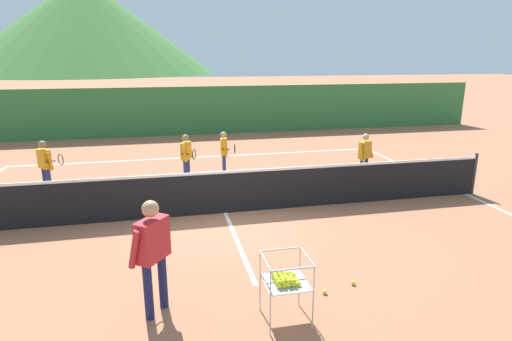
{
  "coord_description": "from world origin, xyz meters",
  "views": [
    {
      "loc": [
        -1.25,
        -8.85,
        3.42
      ],
      "look_at": [
        0.72,
        0.06,
        0.92
      ],
      "focal_mm": 29.81,
      "sensor_mm": 36.0,
      "label": 1
    }
  ],
  "objects": [
    {
      "name": "tennis_ball_6",
      "position": [
        1.47,
        -3.48,
        0.03
      ],
      "size": [
        0.07,
        0.07,
        0.07
      ],
      "primitive_type": "sphere",
      "color": "yellow",
      "rests_on": "ground"
    },
    {
      "name": "student_2",
      "position": [
        0.43,
        2.99,
        0.79
      ],
      "size": [
        0.41,
        0.66,
        1.31
      ],
      "color": "navy",
      "rests_on": "ground"
    },
    {
      "name": "student_0",
      "position": [
        -4.17,
        2.32,
        0.83
      ],
      "size": [
        0.67,
        0.54,
        1.37
      ],
      "color": "navy",
      "rests_on": "ground"
    },
    {
      "name": "student_1",
      "position": [
        -0.67,
        2.54,
        0.81
      ],
      "size": [
        0.42,
        0.72,
        1.35
      ],
      "color": "navy",
      "rests_on": "ground"
    },
    {
      "name": "student_3",
      "position": [
        4.12,
        1.59,
        0.81
      ],
      "size": [
        0.54,
        0.43,
        1.35
      ],
      "color": "navy",
      "rests_on": "ground"
    },
    {
      "name": "line_sideline_east",
      "position": [
        6.17,
        0.0,
        0.0
      ],
      "size": [
        0.08,
        11.26,
        0.01
      ],
      "primitive_type": "cube",
      "color": "white",
      "rests_on": "ground"
    },
    {
      "name": "hill_0",
      "position": [
        -14.35,
        79.47,
        8.65
      ],
      "size": [
        47.2,
        47.2,
        17.31
      ],
      "primitive_type": "cone",
      "color": "#427A38",
      "rests_on": "ground"
    },
    {
      "name": "line_service_center",
      "position": [
        0.0,
        0.0,
        0.0
      ],
      "size": [
        0.08,
        6.39,
        0.01
      ],
      "primitive_type": "cube",
      "color": "white",
      "rests_on": "ground"
    },
    {
      "name": "line_baseline_far",
      "position": [
        0.0,
        5.5,
        0.0
      ],
      "size": [
        12.33,
        0.08,
        0.01
      ],
      "primitive_type": "cube",
      "color": "white",
      "rests_on": "ground"
    },
    {
      "name": "windscreen_fence",
      "position": [
        0.0,
        9.89,
        1.05
      ],
      "size": [
        27.13,
        0.08,
        2.09
      ],
      "primitive_type": "cube",
      "color": "#33753D",
      "rests_on": "ground"
    },
    {
      "name": "tennis_net",
      "position": [
        0.0,
        0.0,
        0.5
      ],
      "size": [
        12.75,
        0.08,
        1.05
      ],
      "color": "#333338",
      "rests_on": "ground"
    },
    {
      "name": "tennis_ball_1",
      "position": [
        0.94,
        -3.63,
        0.03
      ],
      "size": [
        0.07,
        0.07,
        0.07
      ],
      "primitive_type": "sphere",
      "color": "yellow",
      "rests_on": "ground"
    },
    {
      "name": "ground_plane",
      "position": [
        0.0,
        0.0,
        0.0
      ],
      "size": [
        120.0,
        120.0,
        0.0
      ],
      "primitive_type": "plane",
      "color": "#A86647"
    },
    {
      "name": "ball_cart",
      "position": [
        0.19,
        -4.1,
        0.6
      ],
      "size": [
        0.58,
        0.58,
        0.9
      ],
      "color": "#B7B7BC",
      "rests_on": "ground"
    },
    {
      "name": "instructor",
      "position": [
        -1.48,
        -3.55,
        0.97
      ],
      "size": [
        0.57,
        0.8,
        1.62
      ],
      "color": "#191E4C",
      "rests_on": "ground"
    }
  ]
}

